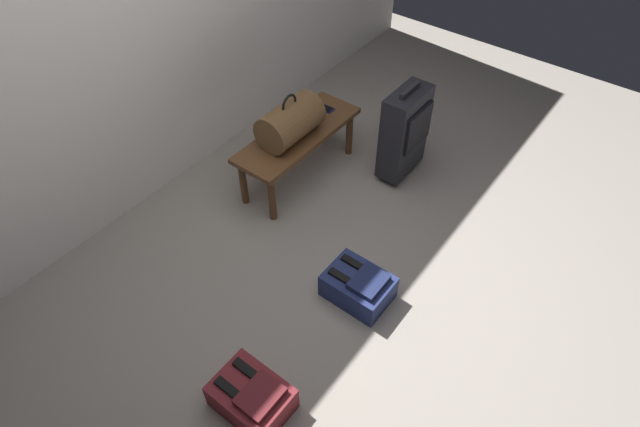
# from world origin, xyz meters

# --- Properties ---
(ground_plane) EXTENTS (6.60, 6.60, 0.00)m
(ground_plane) POSITION_xyz_m (0.00, 0.00, 0.00)
(ground_plane) COLOR gray
(bench) EXTENTS (1.00, 0.36, 0.40)m
(bench) POSITION_xyz_m (0.61, 0.84, 0.34)
(bench) COLOR brown
(bench) RESTS_ON ground
(duffel_bag_brown) EXTENTS (0.44, 0.26, 0.34)m
(duffel_bag_brown) POSITION_xyz_m (0.53, 0.84, 0.53)
(duffel_bag_brown) COLOR brown
(duffel_bag_brown) RESTS_ON bench
(cell_phone) EXTENTS (0.07, 0.14, 0.01)m
(cell_phone) POSITION_xyz_m (0.95, 0.87, 0.40)
(cell_phone) COLOR #191E4C
(cell_phone) RESTS_ON bench
(suitcase_upright_charcoal) EXTENTS (0.38, 0.21, 0.72)m
(suitcase_upright_charcoal) POSITION_xyz_m (1.09, 0.28, 0.37)
(suitcase_upright_charcoal) COLOR black
(suitcase_upright_charcoal) RESTS_ON ground
(backpack_navy) EXTENTS (0.28, 0.38, 0.21)m
(backpack_navy) POSITION_xyz_m (-0.01, -0.11, 0.09)
(backpack_navy) COLOR navy
(backpack_navy) RESTS_ON ground
(backpack_maroon) EXTENTS (0.28, 0.38, 0.21)m
(backpack_maroon) POSITION_xyz_m (-0.89, -0.08, 0.09)
(backpack_maroon) COLOR maroon
(backpack_maroon) RESTS_ON ground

